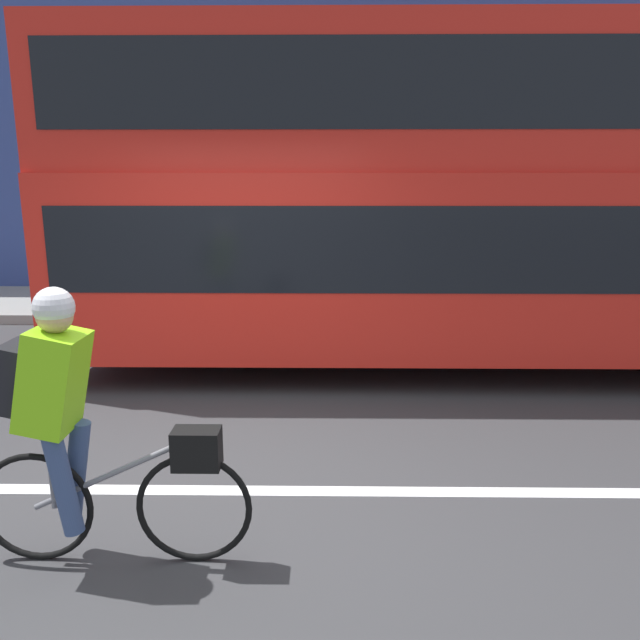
# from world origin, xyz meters

# --- Properties ---
(ground_plane) EXTENTS (80.00, 80.00, 0.00)m
(ground_plane) POSITION_xyz_m (0.00, 0.00, 0.00)
(ground_plane) COLOR #38383A
(road_center_line) EXTENTS (50.00, 0.14, 0.01)m
(road_center_line) POSITION_xyz_m (0.00, -0.07, 0.00)
(road_center_line) COLOR silver
(road_center_line) RESTS_ON ground_plane
(sidewalk_curb) EXTENTS (60.00, 2.57, 0.14)m
(sidewalk_curb) POSITION_xyz_m (0.00, 6.24, 0.07)
(sidewalk_curb) COLOR gray
(sidewalk_curb) RESTS_ON ground_plane
(building_facade) EXTENTS (60.00, 0.30, 6.89)m
(building_facade) POSITION_xyz_m (0.00, 7.68, 3.45)
(building_facade) COLOR #33478C
(building_facade) RESTS_ON ground_plane
(bus) EXTENTS (9.77, 2.54, 3.60)m
(bus) POSITION_xyz_m (2.89, 3.10, 2.01)
(bus) COLOR black
(bus) RESTS_ON ground_plane
(cyclist_on_bike) EXTENTS (1.54, 0.32, 1.57)m
(cyclist_on_bike) POSITION_xyz_m (-0.48, -0.88, 0.85)
(cyclist_on_bike) COLOR black
(cyclist_on_bike) RESTS_ON ground_plane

